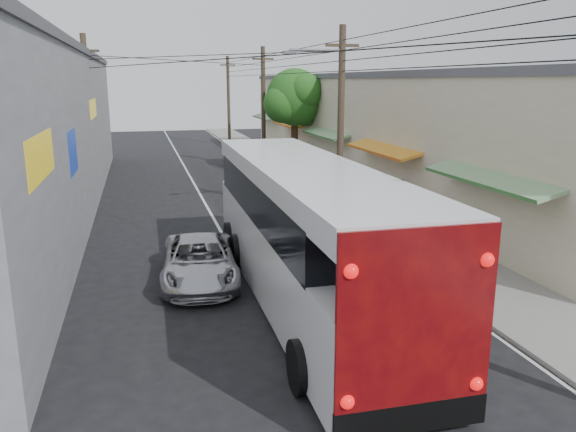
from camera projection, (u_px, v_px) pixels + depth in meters
name	position (u px, v px, depth m)	size (l,w,h in m)	color
ground	(313.00, 395.00, 10.67)	(120.00, 120.00, 0.00)	black
sidewalk	(318.00, 187.00, 31.07)	(3.00, 80.00, 0.12)	slate
building_right	(380.00, 127.00, 33.33)	(7.09, 40.00, 6.25)	beige
building_left	(8.00, 131.00, 24.63)	(7.20, 36.00, 7.25)	gray
utility_poles	(256.00, 114.00, 29.58)	(11.80, 45.28, 8.00)	#473828
street_tree	(296.00, 99.00, 35.73)	(4.40, 4.00, 6.60)	#3F2B19
coach_bus	(304.00, 230.00, 14.96)	(3.14, 13.05, 3.75)	white
jeepney	(200.00, 261.00, 16.55)	(2.16, 4.68, 1.30)	#B9B8BF
parked_suv	(293.00, 194.00, 25.82)	(2.06, 5.06, 1.47)	#9899A0
parked_car_mid	(249.00, 163.00, 35.89)	(1.65, 4.09, 1.39)	#26272B
parked_car_far	(242.00, 158.00, 38.19)	(1.52, 4.36, 1.43)	black
pedestrian_near	(331.00, 190.00, 25.51)	(0.63, 0.41, 1.72)	pink
pedestrian_far	(400.00, 199.00, 23.73)	(0.82, 0.64, 1.68)	#8391BF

